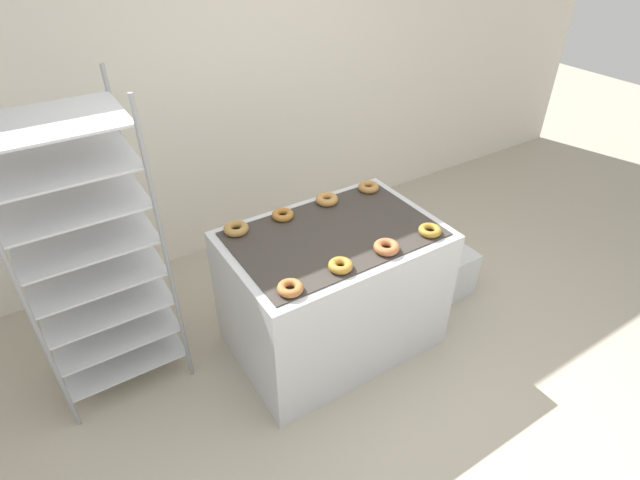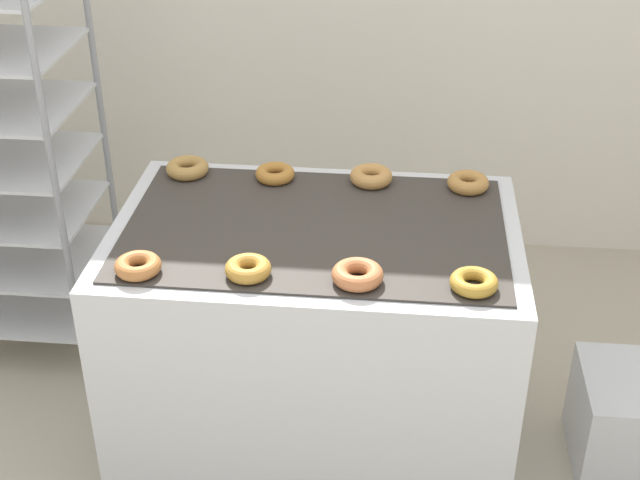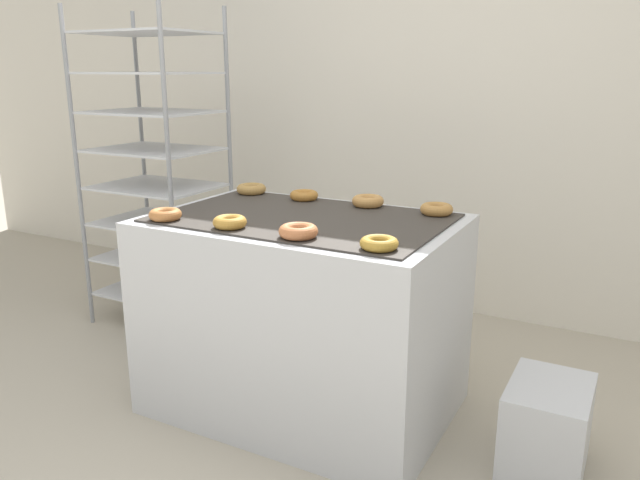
{
  "view_description": "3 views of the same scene",
  "coord_description": "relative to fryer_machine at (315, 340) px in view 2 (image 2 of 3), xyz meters",
  "views": [
    {
      "loc": [
        -1.34,
        -1.29,
        2.47
      ],
      "look_at": [
        0.0,
        0.82,
        0.72
      ],
      "focal_mm": 28.0,
      "sensor_mm": 36.0,
      "label": 1
    },
    {
      "loc": [
        0.25,
        -1.67,
        2.2
      ],
      "look_at": [
        0.0,
        0.82,
        0.72
      ],
      "focal_mm": 50.0,
      "sensor_mm": 36.0,
      "label": 2
    },
    {
      "loc": [
        1.24,
        -1.5,
        1.45
      ],
      "look_at": [
        0.0,
        0.82,
        0.72
      ],
      "focal_mm": 35.0,
      "sensor_mm": 36.0,
      "label": 3
    }
  ],
  "objects": [
    {
      "name": "glaze_bin",
      "position": [
        1.02,
        0.01,
        -0.26
      ],
      "size": [
        0.28,
        0.38,
        0.35
      ],
      "color": "silver",
      "rests_on": "ground_plane"
    },
    {
      "name": "donut_near_midleft",
      "position": [
        -0.16,
        -0.29,
        0.45
      ],
      "size": [
        0.13,
        0.13,
        0.04
      ],
      "primitive_type": "torus",
      "color": "#B47F30",
      "rests_on": "fryer_machine"
    },
    {
      "name": "donut_far_midright",
      "position": [
        0.15,
        0.31,
        0.45
      ],
      "size": [
        0.14,
        0.14,
        0.05
      ],
      "primitive_type": "torus",
      "color": "#B88142",
      "rests_on": "fryer_machine"
    },
    {
      "name": "donut_near_right",
      "position": [
        0.46,
        -0.29,
        0.45
      ],
      "size": [
        0.13,
        0.13,
        0.04
      ],
      "primitive_type": "torus",
      "color": "#AC802B",
      "rests_on": "fryer_machine"
    },
    {
      "name": "fryer_machine",
      "position": [
        0.0,
        0.0,
        0.0
      ],
      "size": [
        1.25,
        0.84,
        0.86
      ],
      "color": "silver",
      "rests_on": "ground_plane"
    },
    {
      "name": "donut_far_right",
      "position": [
        0.47,
        0.3,
        0.45
      ],
      "size": [
        0.14,
        0.14,
        0.05
      ],
      "primitive_type": "torus",
      "color": "#AE793B",
      "rests_on": "fryer_machine"
    },
    {
      "name": "donut_far_left",
      "position": [
        -0.47,
        0.31,
        0.45
      ],
      "size": [
        0.14,
        0.14,
        0.05
      ],
      "primitive_type": "torus",
      "color": "#A77B3E",
      "rests_on": "fryer_machine"
    },
    {
      "name": "donut_far_midleft",
      "position": [
        -0.17,
        0.3,
        0.45
      ],
      "size": [
        0.13,
        0.13,
        0.04
      ],
      "primitive_type": "torus",
      "color": "#AB6F2C",
      "rests_on": "fryer_machine"
    },
    {
      "name": "donut_near_midright",
      "position": [
        0.15,
        -0.29,
        0.45
      ],
      "size": [
        0.14,
        0.14,
        0.05
      ],
      "primitive_type": "torus",
      "color": "#B96B3E",
      "rests_on": "fryer_machine"
    },
    {
      "name": "donut_near_left",
      "position": [
        -0.46,
        -0.31,
        0.45
      ],
      "size": [
        0.13,
        0.13,
        0.04
      ],
      "primitive_type": "torus",
      "color": "#B16C36",
      "rests_on": "fryer_machine"
    }
  ]
}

